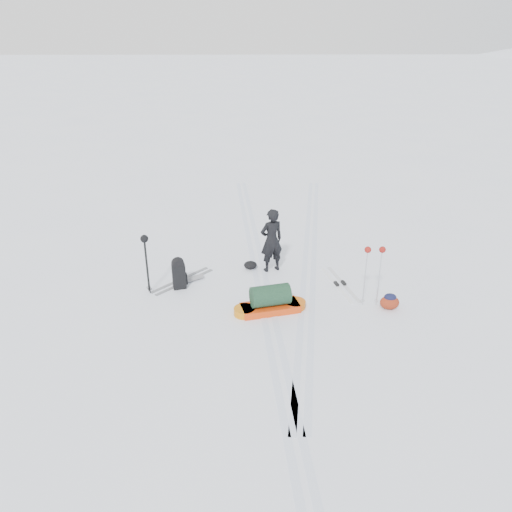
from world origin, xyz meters
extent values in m
plane|color=white|center=(0.00, 0.00, 0.00)|extent=(200.00, 200.00, 0.00)
cube|color=silver|center=(-0.12, 0.00, 0.00)|extent=(1.40, 17.97, 0.01)
cube|color=silver|center=(0.12, 0.00, 0.00)|extent=(1.40, 17.97, 0.01)
cube|color=silver|center=(1.28, 2.00, 0.00)|extent=(2.09, 13.88, 0.01)
cube|color=silver|center=(1.52, 2.00, 0.00)|extent=(2.09, 13.88, 0.01)
imported|color=black|center=(0.24, 1.01, 0.86)|extent=(0.74, 0.63, 1.73)
cube|color=red|center=(0.13, -1.07, 0.08)|extent=(1.41, 0.85, 0.17)
cylinder|color=#CA5A0B|center=(0.72, -0.92, 0.08)|extent=(0.58, 0.58, 0.17)
cylinder|color=orange|center=(-0.46, -1.21, 0.08)|extent=(0.58, 0.58, 0.17)
cylinder|color=#15311F|center=(0.13, -1.07, 0.41)|extent=(0.97, 0.68, 0.48)
cube|color=black|center=(-2.08, 0.08, 0.32)|extent=(0.36, 0.30, 0.63)
cylinder|color=black|center=(-2.08, 0.08, 0.65)|extent=(0.35, 0.29, 0.31)
cube|color=black|center=(-1.93, 0.14, 0.23)|extent=(0.11, 0.18, 0.27)
cylinder|color=slate|center=(-1.76, 0.45, 0.07)|extent=(0.50, 0.37, 0.14)
cylinder|color=black|center=(-2.81, -0.09, 0.70)|extent=(0.03, 0.03, 1.41)
cylinder|color=black|center=(-2.77, -0.17, 0.70)|extent=(0.03, 0.03, 1.41)
torus|color=black|center=(-2.81, -0.09, 0.11)|extent=(0.11, 0.11, 0.01)
torus|color=black|center=(-2.77, -0.17, 0.11)|extent=(0.11, 0.11, 0.01)
sphere|color=black|center=(-2.79, -0.14, 1.43)|extent=(0.19, 0.19, 0.19)
cylinder|color=#B8BBBF|center=(2.30, -0.82, 0.70)|extent=(0.03, 0.03, 1.39)
cylinder|color=#BBBEC2|center=(2.63, -0.82, 0.70)|extent=(0.03, 0.03, 1.39)
torus|color=#9FA2A5|center=(2.30, -0.82, 0.11)|extent=(0.11, 0.11, 0.01)
torus|color=#ADB0B5|center=(2.63, -0.82, 0.11)|extent=(0.11, 0.11, 0.01)
sphere|color=maroon|center=(2.30, -0.82, 1.41)|extent=(0.15, 0.15, 0.15)
sphere|color=maroon|center=(2.63, -0.82, 1.41)|extent=(0.15, 0.15, 0.15)
cube|color=gray|center=(-1.98, 0.37, 0.01)|extent=(1.34, 1.41, 0.02)
cube|color=gray|center=(-2.12, 0.50, 0.01)|extent=(1.34, 1.41, 0.02)
cube|color=black|center=(-1.98, 0.37, 0.04)|extent=(0.18, 0.18, 0.05)
cube|color=black|center=(-2.12, 0.50, 0.04)|extent=(0.18, 0.18, 0.05)
cube|color=white|center=(1.85, 0.13, 0.01)|extent=(0.55, 1.92, 0.02)
cube|color=silver|center=(2.04, 0.18, 0.01)|extent=(0.55, 1.92, 0.02)
cube|color=black|center=(1.85, 0.13, 0.04)|extent=(0.12, 0.21, 0.05)
cube|color=black|center=(2.04, 0.18, 0.04)|extent=(0.12, 0.21, 0.05)
torus|color=#5199C6|center=(-0.40, -1.09, 0.02)|extent=(0.55, 0.55, 0.04)
torus|color=#63AEF2|center=(-0.40, -1.05, 0.03)|extent=(0.43, 0.43, 0.04)
ellipsoid|color=maroon|center=(2.88, -1.01, 0.16)|extent=(0.46, 0.35, 0.32)
ellipsoid|color=black|center=(2.88, -1.01, 0.30)|extent=(0.29, 0.24, 0.16)
cylinder|color=#54565B|center=(-2.10, 0.04, 0.11)|extent=(0.08, 0.08, 0.22)
cylinder|color=slate|center=(-1.93, 0.12, 0.10)|extent=(0.08, 0.08, 0.21)
cylinder|color=black|center=(-2.10, 0.04, 0.24)|extent=(0.07, 0.07, 0.03)
cylinder|color=black|center=(-1.93, 0.12, 0.22)|extent=(0.07, 0.07, 0.03)
ellipsoid|color=black|center=(-0.31, 1.11, 0.11)|extent=(0.39, 0.31, 0.22)
camera|label=1|loc=(-0.38, -10.87, 6.00)|focal=35.00mm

